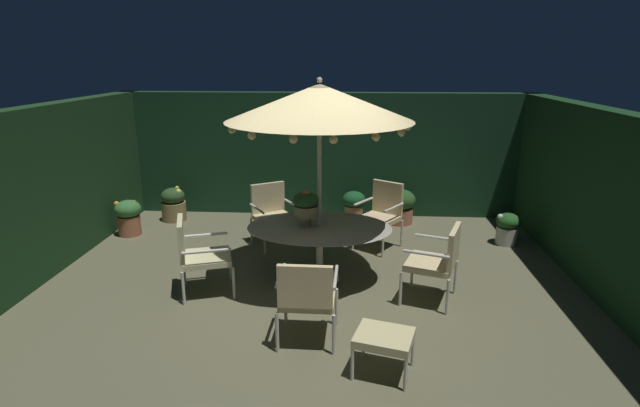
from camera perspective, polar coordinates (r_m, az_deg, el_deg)
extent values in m
cube|color=#5F5D43|center=(6.38, -1.27, -10.14)|extent=(7.55, 7.02, 0.02)
cube|color=#16351F|center=(9.21, 0.53, 5.69)|extent=(7.55, 0.30, 2.24)
cube|color=#19371B|center=(7.24, -31.28, 0.25)|extent=(0.30, 7.02, 2.24)
cube|color=#153419|center=(6.70, 31.30, -0.90)|extent=(0.30, 7.02, 2.24)
cylinder|color=beige|center=(6.69, -0.06, -8.58)|extent=(0.53, 0.53, 0.03)
cylinder|color=beige|center=(6.55, -0.06, -5.84)|extent=(0.09, 0.09, 0.72)
ellipsoid|color=#B4AC9A|center=(6.41, -0.06, -2.75)|extent=(1.88, 1.40, 0.03)
cylinder|color=silver|center=(6.30, -0.06, 0.64)|extent=(0.06, 0.06, 2.26)
cone|color=#CCB97E|center=(6.08, -0.06, 11.54)|extent=(2.31, 2.31, 0.44)
sphere|color=silver|center=(6.06, -0.07, 14.01)|extent=(0.07, 0.07, 0.07)
sphere|color=#F9DB8C|center=(6.13, 10.04, 8.71)|extent=(0.09, 0.09, 0.09)
sphere|color=#F9DB8C|center=(6.54, 8.91, 9.23)|extent=(0.09, 0.09, 0.09)
sphere|color=#F9DB8C|center=(6.90, 6.27, 9.71)|extent=(0.09, 0.09, 0.09)
sphere|color=#F9DB8C|center=(7.13, 2.56, 10.00)|extent=(0.09, 0.09, 0.09)
sphere|color=#F9DB8C|center=(7.15, -1.72, 10.03)|extent=(0.09, 0.09, 0.09)
sphere|color=#F9DB8C|center=(7.02, -4.87, 9.86)|extent=(0.09, 0.09, 0.09)
sphere|color=#F9DB8C|center=(6.72, -7.96, 9.47)|extent=(0.09, 0.09, 0.09)
sphere|color=#F9DB8C|center=(6.27, -9.96, 8.88)|extent=(0.09, 0.09, 0.09)
sphere|color=#F9DB8C|center=(5.85, -10.09, 8.35)|extent=(0.09, 0.09, 0.09)
sphere|color=#F9DB8C|center=(5.38, -7.85, 7.75)|extent=(0.09, 0.09, 0.09)
sphere|color=#F9DB8C|center=(5.09, -3.08, 7.39)|extent=(0.09, 0.09, 0.09)
sphere|color=#F9DB8C|center=(5.07, 1.59, 7.36)|extent=(0.09, 0.09, 0.09)
sphere|color=#F9DB8C|center=(5.27, 6.46, 7.61)|extent=(0.09, 0.09, 0.09)
sphere|color=#F9DB8C|center=(5.63, 9.34, 8.08)|extent=(0.09, 0.09, 0.09)
cylinder|color=tan|center=(6.40, -1.61, -2.02)|extent=(0.14, 0.14, 0.13)
cylinder|color=tan|center=(6.36, -1.62, -0.85)|extent=(0.31, 0.31, 0.14)
ellipsoid|color=#275729|center=(6.32, -1.63, 0.40)|extent=(0.34, 0.34, 0.20)
sphere|color=orange|center=(6.30, -1.64, 1.07)|extent=(0.12, 0.12, 0.12)
cylinder|color=silver|center=(6.71, -10.29, -6.93)|extent=(0.04, 0.04, 0.42)
cylinder|color=silver|center=(6.18, -9.89, -9.03)|extent=(0.04, 0.04, 0.42)
cylinder|color=silver|center=(6.71, -15.38, -7.28)|extent=(0.04, 0.04, 0.42)
cylinder|color=silver|center=(6.18, -15.44, -9.42)|extent=(0.04, 0.04, 0.42)
cube|color=beige|center=(6.34, -12.89, -6.12)|extent=(0.73, 0.72, 0.07)
cube|color=beige|center=(6.25, -15.66, -3.94)|extent=(0.23, 0.55, 0.48)
cylinder|color=silver|center=(6.54, -13.08, -3.53)|extent=(0.55, 0.21, 0.04)
cylinder|color=silver|center=(6.00, -12.93, -5.39)|extent=(0.55, 0.21, 0.04)
cylinder|color=beige|center=(5.59, -3.98, -11.58)|extent=(0.04, 0.04, 0.44)
cylinder|color=beige|center=(5.54, 1.91, -11.82)|extent=(0.04, 0.04, 0.44)
cylinder|color=beige|center=(5.10, -4.95, -14.57)|extent=(0.04, 0.04, 0.44)
cylinder|color=beige|center=(5.05, 1.58, -14.88)|extent=(0.04, 0.04, 0.44)
cube|color=beige|center=(5.19, -1.38, -10.72)|extent=(0.56, 0.57, 0.07)
cube|color=beige|center=(4.84, -1.74, -9.53)|extent=(0.54, 0.07, 0.44)
cylinder|color=beige|center=(5.12, -4.56, -8.22)|extent=(0.04, 0.55, 0.04)
cylinder|color=beige|center=(5.07, 1.80, -8.45)|extent=(0.04, 0.55, 0.04)
cylinder|color=beige|center=(6.01, 9.25, -9.67)|extent=(0.04, 0.04, 0.44)
cylinder|color=beige|center=(6.53, 10.54, -7.55)|extent=(0.04, 0.04, 0.44)
cylinder|color=beige|center=(5.92, 14.44, -10.42)|extent=(0.04, 0.04, 0.44)
cylinder|color=beige|center=(6.45, 15.31, -8.20)|extent=(0.04, 0.04, 0.44)
cube|color=beige|center=(6.12, 12.54, -6.77)|extent=(0.70, 0.72, 0.07)
cube|color=beige|center=(5.99, 15.14, -4.81)|extent=(0.24, 0.55, 0.45)
cylinder|color=beige|center=(5.76, 12.11, -5.69)|extent=(0.51, 0.21, 0.04)
cylinder|color=beige|center=(6.30, 13.19, -3.82)|extent=(0.51, 0.21, 0.04)
cylinder|color=beige|center=(7.35, 7.23, -4.62)|extent=(0.04, 0.04, 0.43)
cylinder|color=beige|center=(7.62, 3.78, -3.75)|extent=(0.04, 0.04, 0.43)
cylinder|color=beige|center=(7.81, 9.37, -3.42)|extent=(0.04, 0.04, 0.43)
cylinder|color=beige|center=(8.07, 6.05, -2.65)|extent=(0.04, 0.04, 0.43)
cube|color=beige|center=(7.63, 6.67, -1.82)|extent=(0.74, 0.75, 0.07)
cube|color=beige|center=(7.77, 7.79, 0.70)|extent=(0.46, 0.34, 0.51)
cylinder|color=beige|center=(7.43, 8.49, -0.46)|extent=(0.33, 0.46, 0.04)
cylinder|color=beige|center=(7.69, 5.04, 0.25)|extent=(0.33, 0.46, 0.04)
cylinder|color=silver|center=(7.70, -2.36, -3.61)|extent=(0.04, 0.04, 0.41)
cylinder|color=silver|center=(7.48, -6.38, -4.33)|extent=(0.04, 0.04, 0.41)
cylinder|color=silver|center=(8.16, -4.06, -2.46)|extent=(0.04, 0.04, 0.41)
cylinder|color=silver|center=(7.95, -7.89, -3.10)|extent=(0.04, 0.04, 0.41)
cube|color=#CEBC8B|center=(7.74, -5.21, -1.69)|extent=(0.77, 0.75, 0.07)
cube|color=#CEBC8B|center=(7.89, -6.02, 0.69)|extent=(0.50, 0.35, 0.47)
cylinder|color=silver|center=(7.79, -3.29, 0.03)|extent=(0.31, 0.46, 0.04)
cylinder|color=silver|center=(7.57, -7.27, -0.57)|extent=(0.31, 0.46, 0.04)
cylinder|color=beige|center=(5.07, 5.03, -15.49)|extent=(0.03, 0.03, 0.33)
cylinder|color=beige|center=(5.00, 10.63, -16.27)|extent=(0.03, 0.03, 0.33)
cylinder|color=beige|center=(4.75, 3.74, -17.95)|extent=(0.03, 0.03, 0.33)
cylinder|color=beige|center=(4.67, 9.80, -18.86)|extent=(0.03, 0.03, 0.33)
cube|color=beige|center=(4.75, 7.38, -15.05)|extent=(0.61, 0.56, 0.08)
cylinder|color=#AF644D|center=(8.95, 9.13, -1.34)|extent=(0.47, 0.47, 0.28)
ellipsoid|color=#24491F|center=(8.87, 9.21, 0.42)|extent=(0.54, 0.54, 0.37)
sphere|color=#D7477C|center=(8.88, 10.38, 0.71)|extent=(0.09, 0.09, 0.09)
sphere|color=#E84E72|center=(9.03, 8.79, 1.34)|extent=(0.07, 0.07, 0.07)
sphere|color=#E54467|center=(8.82, 8.34, 0.95)|extent=(0.07, 0.07, 0.07)
sphere|color=#E4477E|center=(8.66, 9.67, 0.32)|extent=(0.06, 0.06, 0.06)
cylinder|color=olive|center=(9.36, -16.44, -0.84)|extent=(0.43, 0.43, 0.33)
ellipsoid|color=#274420|center=(9.29, -16.58, 0.83)|extent=(0.42, 0.42, 0.29)
sphere|color=#E3D956|center=(9.19, -15.96, 1.34)|extent=(0.10, 0.10, 0.10)
sphere|color=gold|center=(9.41, -16.12, 1.72)|extent=(0.08, 0.08, 0.08)
sphere|color=#F9D457|center=(9.35, -17.32, 1.00)|extent=(0.06, 0.06, 0.06)
sphere|color=#E3C351|center=(9.15, -16.74, 0.71)|extent=(0.09, 0.09, 0.09)
cylinder|color=beige|center=(8.38, 20.66, -3.46)|extent=(0.33, 0.33, 0.28)
ellipsoid|color=#20511E|center=(8.31, 20.82, -1.91)|extent=(0.36, 0.36, 0.25)
sphere|color=silver|center=(8.31, 21.43, -1.49)|extent=(0.07, 0.07, 0.07)
sphere|color=beige|center=(8.39, 20.45, -1.58)|extent=(0.08, 0.08, 0.08)
sphere|color=silver|center=(8.23, 20.02, -1.44)|extent=(0.09, 0.09, 0.09)
sphere|color=silver|center=(8.21, 21.08, -1.76)|extent=(0.09, 0.09, 0.09)
cylinder|color=#A55F40|center=(8.83, -21.04, -2.34)|extent=(0.36, 0.36, 0.33)
ellipsoid|color=#366D35|center=(8.75, -21.23, -0.60)|extent=(0.42, 0.42, 0.30)
sphere|color=orange|center=(8.65, -20.67, -0.19)|extent=(0.08, 0.08, 0.08)
sphere|color=#E17B45|center=(8.86, -20.68, 0.04)|extent=(0.11, 0.11, 0.11)
sphere|color=orange|center=(8.76, -22.36, -0.03)|extent=(0.09, 0.09, 0.09)
sphere|color=orange|center=(8.62, -21.75, -0.60)|extent=(0.09, 0.09, 0.09)
cylinder|color=olive|center=(8.98, 3.88, -1.09)|extent=(0.33, 0.33, 0.28)
ellipsoid|color=#164824|center=(8.90, 3.91, 0.48)|extent=(0.41, 0.41, 0.29)
sphere|color=silver|center=(8.88, 4.74, 0.59)|extent=(0.09, 0.09, 0.09)
sphere|color=silver|center=(9.06, 3.94, 0.78)|extent=(0.06, 0.06, 0.06)
sphere|color=silver|center=(8.95, 3.28, 0.67)|extent=(0.11, 0.11, 0.11)
sphere|color=silver|center=(8.80, 3.33, 0.42)|extent=(0.10, 0.10, 0.10)
sphere|color=silver|center=(8.77, 4.00, 0.36)|extent=(0.07, 0.07, 0.07)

